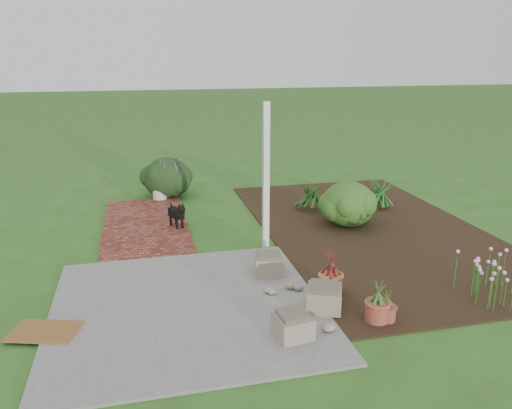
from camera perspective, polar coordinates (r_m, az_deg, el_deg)
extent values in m
plane|color=#32591C|center=(8.54, -0.68, -5.35)|extent=(80.00, 80.00, 0.00)
cube|color=slate|center=(6.79, -7.87, -11.52)|extent=(3.50, 3.50, 0.04)
cube|color=#5C261D|center=(10.00, -12.50, -2.28)|extent=(1.60, 3.50, 0.04)
cube|color=black|center=(9.79, 13.09, -2.76)|extent=(4.00, 7.00, 0.03)
cube|color=white|center=(8.32, 1.15, 3.09)|extent=(0.10, 0.10, 2.50)
cube|color=#7D6C5F|center=(6.03, 4.24, -13.68)|extent=(0.45, 0.45, 0.27)
cube|color=gray|center=(6.65, 7.79, -10.58)|extent=(0.57, 0.57, 0.29)
cube|color=gray|center=(7.59, 1.45, -6.86)|extent=(0.48, 0.48, 0.28)
cube|color=brown|center=(6.65, -23.03, -13.19)|extent=(0.90, 0.71, 0.02)
cube|color=black|center=(9.64, -9.12, -0.99)|extent=(0.29, 0.41, 0.16)
cylinder|color=black|center=(9.56, -9.02, -2.25)|extent=(0.05, 0.05, 0.19)
cylinder|color=black|center=(9.61, -8.42, -2.13)|extent=(0.05, 0.05, 0.19)
cylinder|color=black|center=(9.79, -9.72, -1.83)|extent=(0.05, 0.05, 0.19)
cylinder|color=black|center=(9.83, -9.13, -1.71)|extent=(0.05, 0.05, 0.19)
sphere|color=black|center=(9.41, -8.55, -0.56)|extent=(0.15, 0.15, 0.15)
cone|color=black|center=(9.78, -9.67, -0.07)|extent=(0.10, 0.13, 0.14)
cylinder|color=beige|center=(11.59, -10.97, 1.67)|extent=(0.36, 0.36, 0.42)
ellipsoid|color=#1A4012|center=(9.80, 10.53, 0.21)|extent=(1.33, 1.33, 0.88)
cylinder|color=#B96B3E|center=(7.11, 8.53, -8.89)|extent=(0.33, 0.33, 0.27)
cylinder|color=#973E33|center=(6.58, 14.69, -11.91)|extent=(0.28, 0.28, 0.19)
cylinder|color=#9D4535|center=(6.53, 13.68, -11.76)|extent=(0.31, 0.31, 0.25)
ellipsoid|color=black|center=(11.83, -10.13, 3.15)|extent=(1.24, 1.24, 0.95)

